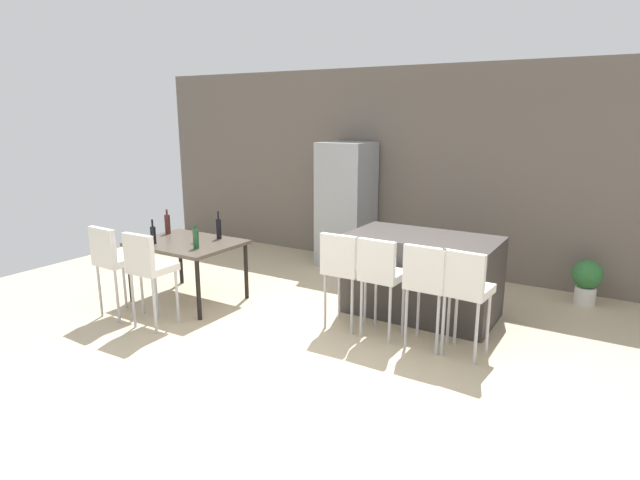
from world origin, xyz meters
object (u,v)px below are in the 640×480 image
bar_chair_right (427,280)px  potted_plant (587,279)px  dining_table (187,247)px  kitchen_island (422,275)px  bar_chair_far (466,286)px  bar_chair_middle (381,272)px  wine_bottle_inner (153,235)px  bar_chair_left (343,266)px  dining_chair_near (113,257)px  wine_bottle_middle (196,239)px  wine_bottle_end (219,228)px  wine_glass_left (195,233)px  wine_bottle_far (167,224)px  dining_chair_far (148,265)px  refrigerator (346,205)px

bar_chair_right → potted_plant: bearing=60.4°
bar_chair_right → dining_table: bearing=-175.8°
kitchen_island → bar_chair_far: bearing=-48.7°
bar_chair_middle → dining_table: bar_chair_middle is taller
wine_bottle_inner → bar_chair_right: bearing=8.8°
bar_chair_left → dining_chair_near: same height
bar_chair_middle → wine_bottle_middle: bar_chair_middle is taller
dining_table → wine_bottle_end: (0.23, 0.32, 0.20)m
bar_chair_right → potted_plant: bar_chair_right is taller
wine_glass_left → potted_plant: wine_glass_left is taller
bar_chair_left → wine_bottle_far: 2.57m
wine_glass_left → wine_bottle_middle: bearing=-43.5°
wine_bottle_inner → kitchen_island: bearing=24.9°
dining_chair_far → wine_bottle_end: wine_bottle_end is taller
bar_chair_right → bar_chair_left: bearing=180.0°
bar_chair_far → refrigerator: bearing=138.5°
bar_chair_far → wine_bottle_inner: size_ratio=3.59×
wine_bottle_far → wine_glass_left: 0.69m
wine_bottle_end → wine_bottle_far: bearing=-170.1°
kitchen_island → dining_chair_far: bearing=-140.9°
bar_chair_middle → dining_chair_far: 2.43m
dining_chair_near → dining_chair_far: bearing=-0.0°
wine_glass_left → wine_bottle_inner: bearing=-145.4°
bar_chair_right → wine_bottle_end: bearing=177.9°
dining_chair_near → wine_bottle_end: (0.52, 1.15, 0.17)m
wine_bottle_inner → wine_glass_left: bearing=34.6°
dining_table → refrigerator: (0.89, 2.38, 0.25)m
wine_bottle_middle → dining_chair_near: bearing=-133.4°
wine_bottle_end → potted_plant: bearing=27.5°
wine_bottle_middle → potted_plant: bearing=33.5°
bar_chair_far → wine_bottle_far: (-3.85, -0.03, 0.17)m
wine_bottle_middle → refrigerator: (0.55, 2.56, 0.06)m
bar_chair_left → bar_chair_middle: bearing=0.0°
bar_chair_middle → bar_chair_far: bearing=0.0°
bar_chair_right → dining_chair_far: 2.88m
wine_bottle_end → wine_glass_left: size_ratio=1.97×
wine_bottle_far → refrigerator: refrigerator is taller
bar_chair_far → dining_chair_far: 3.23m
dining_chair_near → potted_plant: (4.47, 3.21, -0.38)m
bar_chair_middle → refrigerator: 2.69m
bar_chair_far → wine_bottle_far: 3.86m
kitchen_island → bar_chair_middle: size_ratio=1.56×
dining_chair_near → dining_chair_far: same height
dining_chair_far → wine_bottle_end: size_ratio=3.06×
bar_chair_left → wine_glass_left: bearing=-173.5°
kitchen_island → dining_chair_far: dining_chair_far is taller
wine_glass_left → bar_chair_far: bearing=3.9°
wine_bottle_inner → refrigerator: size_ratio=0.16×
potted_plant → wine_bottle_inner: bearing=-149.2°
dining_chair_far → wine_bottle_inner: bearing=134.1°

